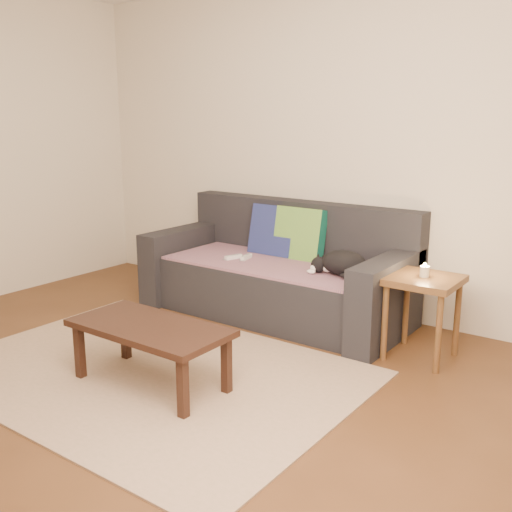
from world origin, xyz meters
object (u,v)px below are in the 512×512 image
at_px(cat, 341,263).
at_px(wii_remote_a, 233,257).
at_px(sofa, 278,276).
at_px(wii_remote_b, 246,257).
at_px(coffee_table, 150,332).
at_px(side_table, 423,291).

distance_m(cat, wii_remote_a, 0.93).
bearing_deg(sofa, wii_remote_b, -150.64).
bearing_deg(wii_remote_a, coffee_table, -144.36).
height_order(side_table, coffee_table, side_table).
distance_m(wii_remote_a, wii_remote_b, 0.10).
relative_size(sofa, side_table, 3.82).
distance_m(sofa, coffee_table, 1.54).
bearing_deg(wii_remote_a, cat, -68.20).
height_order(wii_remote_a, side_table, side_table).
relative_size(wii_remote_b, side_table, 0.27).
height_order(wii_remote_b, side_table, side_table).
bearing_deg(coffee_table, wii_remote_a, 108.34).
height_order(wii_remote_a, wii_remote_b, same).
distance_m(side_table, coffee_table, 1.74).
height_order(sofa, coffee_table, sofa).
distance_m(sofa, wii_remote_a, 0.39).
height_order(cat, wii_remote_b, cat).
height_order(wii_remote_b, coffee_table, wii_remote_b).
bearing_deg(cat, coffee_table, -90.53).
height_order(sofa, cat, sofa).
xyz_separation_m(sofa, side_table, (1.25, -0.20, 0.14)).
xyz_separation_m(wii_remote_a, wii_remote_b, (0.09, 0.06, 0.00)).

